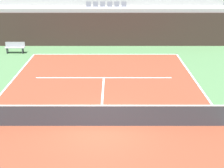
% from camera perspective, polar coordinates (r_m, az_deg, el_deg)
% --- Properties ---
extents(ground_plane, '(80.00, 80.00, 0.00)m').
position_cam_1_polar(ground_plane, '(14.62, -2.02, -7.11)').
color(ground_plane, '#477042').
extents(court_surface, '(11.00, 24.00, 0.01)m').
position_cam_1_polar(court_surface, '(14.62, -2.02, -7.10)').
color(court_surface, brown).
rests_on(court_surface, ground_plane).
extents(baseline_far, '(11.00, 0.10, 0.00)m').
position_cam_1_polar(baseline_far, '(25.83, -1.16, 5.06)').
color(baseline_far, white).
rests_on(baseline_far, court_surface).
extents(service_line_far, '(8.26, 0.10, 0.00)m').
position_cam_1_polar(service_line_far, '(20.52, -1.44, 1.07)').
color(service_line_far, white).
rests_on(service_line_far, court_surface).
extents(centre_service_line, '(0.10, 6.40, 0.00)m').
position_cam_1_polar(centre_service_line, '(17.52, -1.68, -2.31)').
color(centre_service_line, white).
rests_on(centre_service_line, court_surface).
extents(back_wall, '(20.75, 0.30, 2.74)m').
position_cam_1_polar(back_wall, '(28.35, -1.07, 9.21)').
color(back_wall, '#33231E').
rests_on(back_wall, ground_plane).
extents(stands_tier_lower, '(20.75, 2.40, 3.04)m').
position_cam_1_polar(stands_tier_lower, '(29.65, -1.03, 9.99)').
color(stands_tier_lower, '#9E9E99').
rests_on(stands_tier_lower, ground_plane).
extents(stands_tier_upper, '(20.75, 2.40, 3.95)m').
position_cam_1_polar(stands_tier_upper, '(31.95, -0.96, 11.53)').
color(stands_tier_upper, '#9E9E99').
rests_on(stands_tier_upper, ground_plane).
extents(seating_row_lower, '(3.47, 0.44, 0.44)m').
position_cam_1_polar(seating_row_lower, '(29.51, -1.05, 13.17)').
color(seating_row_lower, slate).
rests_on(seating_row_lower, stands_tier_lower).
extents(tennis_net, '(11.08, 0.08, 1.07)m').
position_cam_1_polar(tennis_net, '(14.40, -2.04, -5.31)').
color(tennis_net, black).
rests_on(tennis_net, court_surface).
extents(player_bench, '(1.50, 0.40, 0.85)m').
position_cam_1_polar(player_bench, '(27.17, -16.14, 6.09)').
color(player_bench, '#99999E').
rests_on(player_bench, ground_plane).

